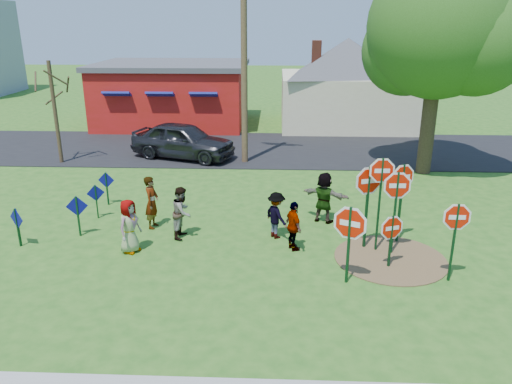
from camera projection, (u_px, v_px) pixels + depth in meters
ground at (237, 242)px, 15.51m from camera, size 120.00×120.00×0.00m
road at (254, 149)px, 26.34m from camera, size 120.00×7.50×0.04m
dirt_patch at (390, 259)px, 14.38m from camera, size 3.20×3.20×0.03m
red_building at (173, 93)px, 32.03m from camera, size 9.40×7.69×3.90m
cream_house at (346, 79)px, 31.29m from camera, size 9.40×9.40×6.50m
stop_sign_a at (350, 229)px, 12.63m from camera, size 1.09×0.51×2.27m
stop_sign_b at (381, 181)px, 14.20m from camera, size 0.99×0.07×2.99m
stop_sign_c at (396, 194)px, 14.13m from camera, size 1.07×0.07×2.65m
stop_sign_d at (402, 184)px, 14.85m from camera, size 0.97×0.45×2.64m
stop_sign_e at (392, 231)px, 13.57m from camera, size 0.87×0.35×1.65m
stop_sign_f at (456, 223)px, 12.68m from camera, size 0.97×0.06×2.30m
stop_sign_g at (368, 189)px, 14.50m from camera, size 1.08×0.41×2.70m
blue_diamond_a at (17, 223)px, 14.96m from camera, size 0.57×0.38×1.23m
blue_diamond_b at (78, 211)px, 15.66m from camera, size 0.66×0.17×1.34m
blue_diamond_c at (96, 198)px, 17.08m from camera, size 0.56×0.24×1.22m
blue_diamond_d at (107, 185)px, 18.31m from camera, size 0.61×0.06×1.26m
person_a at (129, 226)px, 14.59m from camera, size 0.80×0.94×1.64m
person_b at (152, 202)px, 16.29m from camera, size 0.49×0.68×1.76m
person_c at (182, 212)px, 15.59m from camera, size 0.74×0.89×1.66m
person_d at (276, 215)px, 15.57m from camera, size 1.02×1.11×1.50m
person_e at (294, 226)px, 14.71m from camera, size 0.69×0.97×1.53m
person_f at (324, 197)px, 16.74m from camera, size 1.68×1.19×1.75m
suv at (183, 140)px, 24.35m from camera, size 5.49×3.60×1.74m
utility_pole at (244, 56)px, 22.36m from camera, size 2.27×0.63×9.43m
leafy_tree at (442, 35)px, 20.46m from camera, size 6.46×5.89×9.18m
bare_tree_west at (53, 98)px, 22.86m from camera, size 1.80×1.80×4.77m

